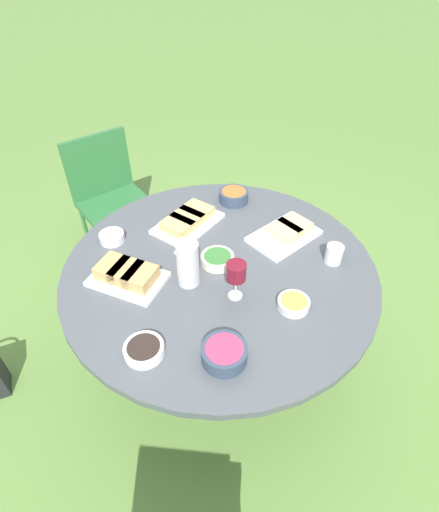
{
  "coord_description": "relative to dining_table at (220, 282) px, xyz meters",
  "views": [
    {
      "loc": [
        0.52,
        1.23,
        1.98
      ],
      "look_at": [
        0.0,
        0.0,
        0.81
      ],
      "focal_mm": 28.0,
      "sensor_mm": 36.0,
      "label": 1
    }
  ],
  "objects": [
    {
      "name": "cup_water_near",
      "position": [
        -0.49,
        0.17,
        0.15
      ],
      "size": [
        0.08,
        0.08,
        0.09
      ],
      "color": "silver",
      "rests_on": "dining_table"
    },
    {
      "name": "platter_charcuterie",
      "position": [
        0.03,
        -0.35,
        0.13
      ],
      "size": [
        0.41,
        0.37,
        0.07
      ],
      "color": "white",
      "rests_on": "dining_table"
    },
    {
      "name": "bowl_roasted_veg",
      "position": [
        -0.28,
        -0.46,
        0.14
      ],
      "size": [
        0.16,
        0.16,
        0.06
      ],
      "color": "#334256",
      "rests_on": "dining_table"
    },
    {
      "name": "dining_table",
      "position": [
        0.0,
        0.0,
        0.0
      ],
      "size": [
        1.43,
        1.43,
        0.75
      ],
      "color": "#4C4C51",
      "rests_on": "ground_plane"
    },
    {
      "name": "bowl_dip_red",
      "position": [
        0.18,
        0.47,
        0.14
      ],
      "size": [
        0.17,
        0.17,
        0.07
      ],
      "color": "#334256",
      "rests_on": "dining_table"
    },
    {
      "name": "bowl_fries",
      "position": [
        -0.18,
        0.35,
        0.13
      ],
      "size": [
        0.13,
        0.13,
        0.04
      ],
      "color": "silver",
      "rests_on": "dining_table"
    },
    {
      "name": "water_pitcher",
      "position": [
        0.16,
        0.04,
        0.21
      ],
      "size": [
        0.1,
        0.1,
        0.21
      ],
      "color": "silver",
      "rests_on": "dining_table"
    },
    {
      "name": "bowl_dip_cream",
      "position": [
        0.41,
        -0.37,
        0.13
      ],
      "size": [
        0.12,
        0.12,
        0.04
      ],
      "color": "silver",
      "rests_on": "dining_table"
    },
    {
      "name": "ground_plane",
      "position": [
        0.0,
        0.0,
        -0.64
      ],
      "size": [
        40.0,
        40.0,
        0.0
      ],
      "primitive_type": "plane",
      "color": "#668E42"
    },
    {
      "name": "bowl_olives",
      "position": [
        0.44,
        0.33,
        0.13
      ],
      "size": [
        0.15,
        0.15,
        0.04
      ],
      "color": "white",
      "rests_on": "dining_table"
    },
    {
      "name": "wine_glass",
      "position": [
        0.01,
        0.2,
        0.24
      ],
      "size": [
        0.08,
        0.08,
        0.18
      ],
      "color": "silver",
      "rests_on": "dining_table"
    },
    {
      "name": "chair_near_left",
      "position": [
        0.31,
        -1.19,
        -0.12
      ],
      "size": [
        0.53,
        0.52,
        0.89
      ],
      "color": "#2D6B38",
      "rests_on": "ground_plane"
    },
    {
      "name": "bowl_salad",
      "position": [
        -0.0,
        -0.02,
        0.13
      ],
      "size": [
        0.15,
        0.15,
        0.04
      ],
      "color": "beige",
      "rests_on": "dining_table"
    },
    {
      "name": "platter_bread_main",
      "position": [
        0.41,
        -0.07,
        0.14
      ],
      "size": [
        0.37,
        0.37,
        0.08
      ],
      "color": "white",
      "rests_on": "dining_table"
    },
    {
      "name": "platter_sandwich_side",
      "position": [
        -0.39,
        -0.08,
        0.13
      ],
      "size": [
        0.39,
        0.31,
        0.06
      ],
      "color": "white",
      "rests_on": "dining_table"
    }
  ]
}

